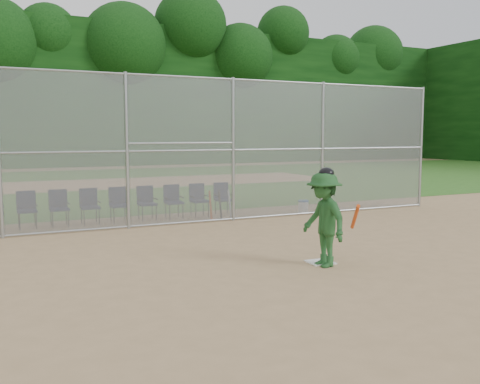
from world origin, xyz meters
name	(u,v)px	position (x,y,z in m)	size (l,w,h in m)	color
ground	(297,261)	(0.00, 0.00, 0.00)	(100.00, 100.00, 0.00)	tan
grass_strip	(103,184)	(0.00, 18.00, 0.01)	(100.00, 100.00, 0.00)	#2D621D
dirt_patch_far	(103,184)	(0.00, 18.00, 0.01)	(24.00, 24.00, 0.00)	tan
backstop_fence	(200,148)	(0.00, 5.00, 2.07)	(16.09, 0.09, 4.00)	gray
treeline	(92,75)	(0.00, 20.00, 5.50)	(81.00, 60.00, 11.00)	black
home_plate	(320,262)	(0.34, -0.28, 0.01)	(0.47, 0.47, 0.02)	white
batter_at_plate	(324,219)	(0.25, -0.52, 0.89)	(0.95, 1.31, 1.83)	#215225
water_cooler	(303,207)	(3.53, 5.28, 0.21)	(0.32, 0.32, 0.41)	white
spare_bats	(220,205)	(0.73, 5.29, 0.42)	(0.66, 0.27, 0.85)	#D84C14
chair_1	(27,210)	(-4.36, 6.17, 0.48)	(0.54, 0.52, 0.96)	#0F1837
chair_2	(59,208)	(-3.56, 6.17, 0.48)	(0.54, 0.52, 0.96)	#0F1837
chair_3	(90,206)	(-2.76, 6.17, 0.48)	(0.54, 0.52, 0.96)	#0F1837
chair_4	(119,205)	(-1.96, 6.17, 0.48)	(0.54, 0.52, 0.96)	#0F1837
chair_5	(147,203)	(-1.16, 6.17, 0.48)	(0.54, 0.52, 0.96)	#0F1837
chair_6	(174,202)	(-0.36, 6.17, 0.48)	(0.54, 0.52, 0.96)	#0F1837
chair_7	(200,200)	(0.44, 6.17, 0.48)	(0.54, 0.52, 0.96)	#0F1837
chair_8	(224,199)	(1.24, 6.17, 0.48)	(0.54, 0.52, 0.96)	#0F1837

